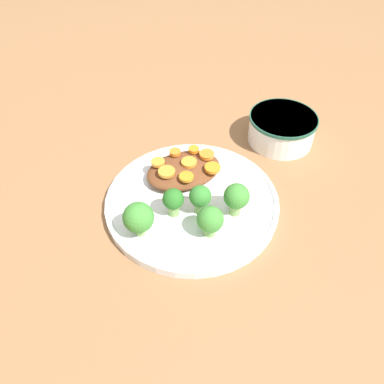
# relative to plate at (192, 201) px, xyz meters

# --- Properties ---
(ground_plane) EXTENTS (4.00, 4.00, 0.00)m
(ground_plane) POSITION_rel_plate_xyz_m (0.00, 0.00, -0.01)
(ground_plane) COLOR #8C603D
(plate) EXTENTS (0.28, 0.28, 0.02)m
(plate) POSITION_rel_plate_xyz_m (0.00, 0.00, 0.00)
(plate) COLOR white
(plate) RESTS_ON ground_plane
(dip_bowl) EXTENTS (0.13, 0.13, 0.05)m
(dip_bowl) POSITION_rel_plate_xyz_m (0.22, 0.09, 0.02)
(dip_bowl) COLOR white
(dip_bowl) RESTS_ON ground_plane
(stew_mound) EXTENTS (0.13, 0.09, 0.03)m
(stew_mound) POSITION_rel_plate_xyz_m (0.01, 0.05, 0.02)
(stew_mound) COLOR brown
(stew_mound) RESTS_ON plate
(broccoli_floret_0) EXTENTS (0.04, 0.04, 0.06)m
(broccoli_floret_0) POSITION_rel_plate_xyz_m (-0.10, -0.03, 0.04)
(broccoli_floret_0) COLOR #7FA85B
(broccoli_floret_0) RESTS_ON plate
(broccoli_floret_1) EXTENTS (0.04, 0.04, 0.05)m
(broccoli_floret_1) POSITION_rel_plate_xyz_m (-0.01, -0.07, 0.03)
(broccoli_floret_1) COLOR #759E51
(broccoli_floret_1) RESTS_ON plate
(broccoli_floret_2) EXTENTS (0.03, 0.03, 0.05)m
(broccoli_floret_2) POSITION_rel_plate_xyz_m (-0.04, -0.02, 0.03)
(broccoli_floret_2) COLOR #7FA85B
(broccoli_floret_2) RESTS_ON plate
(broccoli_floret_3) EXTENTS (0.04, 0.04, 0.06)m
(broccoli_floret_3) POSITION_rel_plate_xyz_m (0.05, -0.05, 0.04)
(broccoli_floret_3) COLOR #7FA85B
(broccoli_floret_3) RESTS_ON plate
(broccoli_floret_4) EXTENTS (0.03, 0.03, 0.05)m
(broccoli_floret_4) POSITION_rel_plate_xyz_m (0.00, -0.03, 0.04)
(broccoli_floret_4) COLOR #7FA85B
(broccoli_floret_4) RESTS_ON plate
(carrot_slice_0) EXTENTS (0.03, 0.03, 0.01)m
(carrot_slice_0) POSITION_rel_plate_xyz_m (0.05, 0.06, 0.03)
(carrot_slice_0) COLOR orange
(carrot_slice_0) RESTS_ON stew_mound
(carrot_slice_1) EXTENTS (0.02, 0.02, 0.01)m
(carrot_slice_1) POSITION_rel_plate_xyz_m (-0.03, 0.07, 0.03)
(carrot_slice_1) COLOR orange
(carrot_slice_1) RESTS_ON stew_mound
(carrot_slice_2) EXTENTS (0.03, 0.03, 0.01)m
(carrot_slice_2) POSITION_rel_plate_xyz_m (0.02, 0.05, 0.03)
(carrot_slice_2) COLOR orange
(carrot_slice_2) RESTS_ON stew_mound
(carrot_slice_3) EXTENTS (0.03, 0.03, 0.01)m
(carrot_slice_3) POSITION_rel_plate_xyz_m (-0.02, 0.05, 0.03)
(carrot_slice_3) COLOR orange
(carrot_slice_3) RESTS_ON stew_mound
(carrot_slice_4) EXTENTS (0.02, 0.02, 0.00)m
(carrot_slice_4) POSITION_rel_plate_xyz_m (0.00, 0.02, 0.03)
(carrot_slice_4) COLOR orange
(carrot_slice_4) RESTS_ON stew_mound
(carrot_slice_5) EXTENTS (0.02, 0.02, 0.01)m
(carrot_slice_5) POSITION_rel_plate_xyz_m (0.01, 0.08, 0.03)
(carrot_slice_5) COLOR orange
(carrot_slice_5) RESTS_ON stew_mound
(carrot_slice_6) EXTENTS (0.03, 0.03, 0.01)m
(carrot_slice_6) POSITION_rel_plate_xyz_m (0.05, 0.02, 0.03)
(carrot_slice_6) COLOR orange
(carrot_slice_6) RESTS_ON stew_mound
(carrot_slice_7) EXTENTS (0.02, 0.02, 0.01)m
(carrot_slice_7) POSITION_rel_plate_xyz_m (0.04, 0.08, 0.03)
(carrot_slice_7) COLOR orange
(carrot_slice_7) RESTS_ON stew_mound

